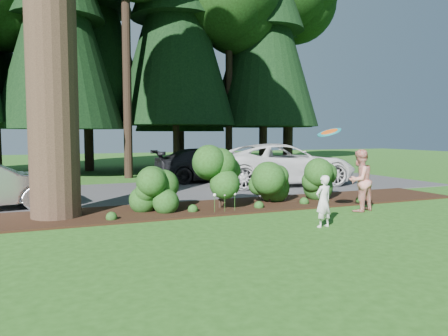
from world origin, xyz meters
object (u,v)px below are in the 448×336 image
object	(u,v)px
child	(323,201)
frisbee	(329,132)
car_white_suv	(282,164)
adult	(360,181)
car_dark_suv	(210,165)

from	to	relation	value
child	frisbee	world-z (taller)	frisbee
car_white_suv	adult	bearing A→B (deg)	175.37
car_dark_suv	child	distance (m)	9.98
car_dark_suv	frisbee	bearing A→B (deg)	178.66
car_white_suv	adult	distance (m)	6.21
car_dark_suv	child	world-z (taller)	car_dark_suv
child	adult	bearing A→B (deg)	-157.86
child	adult	size ratio (longest dim) A/B	0.70
car_dark_suv	frisbee	size ratio (longest dim) A/B	9.04
adult	frisbee	xyz separation A→B (m)	(-1.97, -1.25, 1.35)
car_dark_suv	frisbee	world-z (taller)	frisbee
adult	frisbee	distance (m)	2.69
child	adult	distance (m)	2.56
child	car_dark_suv	bearing A→B (deg)	-105.06
car_dark_suv	adult	size ratio (longest dim) A/B	2.91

